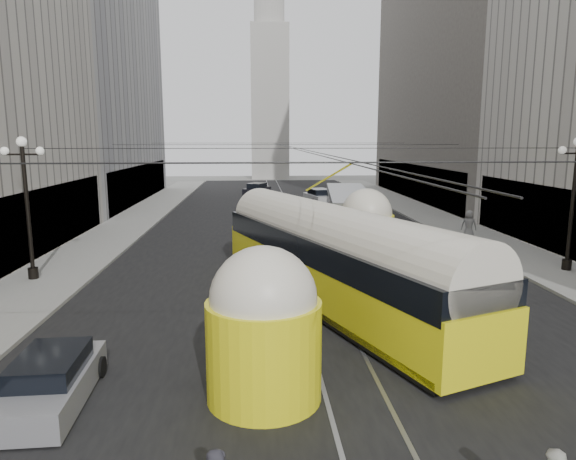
{
  "coord_description": "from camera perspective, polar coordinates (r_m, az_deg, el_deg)",
  "views": [
    {
      "loc": [
        -2.46,
        -5.31,
        6.43
      ],
      "look_at": [
        -1.25,
        13.71,
        3.03
      ],
      "focal_mm": 32.0,
      "sensor_mm": 36.0,
      "label": 1
    }
  ],
  "objects": [
    {
      "name": "road",
      "position": [
        38.43,
        0.08,
        0.49
      ],
      "size": [
        20.0,
        85.0,
        0.02
      ],
      "primitive_type": "cube",
      "color": "black",
      "rests_on": "ground"
    },
    {
      "name": "sidewalk_left",
      "position": [
        42.87,
        -16.46,
        1.18
      ],
      "size": [
        4.0,
        72.0,
        0.15
      ],
      "primitive_type": "cube",
      "color": "gray",
      "rests_on": "ground"
    },
    {
      "name": "sidewalk_right",
      "position": [
        44.22,
        15.49,
        1.49
      ],
      "size": [
        4.0,
        72.0,
        0.15
      ],
      "primitive_type": "cube",
      "color": "gray",
      "rests_on": "ground"
    },
    {
      "name": "rail_left",
      "position": [
        38.39,
        -1.04,
        0.48
      ],
      "size": [
        0.12,
        85.0,
        0.04
      ],
      "primitive_type": "cube",
      "color": "gray",
      "rests_on": "ground"
    },
    {
      "name": "rail_right",
      "position": [
        38.48,
        1.19,
        0.5
      ],
      "size": [
        0.12,
        85.0,
        0.04
      ],
      "primitive_type": "cube",
      "color": "gray",
      "rests_on": "ground"
    },
    {
      "name": "building_left_far",
      "position": [
        56.67,
        -22.72,
        17.36
      ],
      "size": [
        12.6,
        28.6,
        28.6
      ],
      "color": "#999999",
      "rests_on": "ground"
    },
    {
      "name": "building_right_far",
      "position": [
        58.68,
        20.08,
        19.23
      ],
      "size": [
        12.6,
        32.6,
        32.6
      ],
      "color": "#514C47",
      "rests_on": "ground"
    },
    {
      "name": "distant_tower",
      "position": [
        85.77,
        -2.06,
        15.83
      ],
      "size": [
        6.0,
        6.0,
        31.36
      ],
      "color": "#B2AFA8",
      "rests_on": "ground"
    },
    {
      "name": "lamppost_left_mid",
      "position": [
        25.56,
        -27.03,
        2.99
      ],
      "size": [
        1.86,
        0.44,
        6.37
      ],
      "color": "black",
      "rests_on": "sidewalk_left"
    },
    {
      "name": "lamppost_right_mid",
      "position": [
        27.88,
        29.13,
        3.32
      ],
      "size": [
        1.86,
        0.44,
        6.37
      ],
      "color": "black",
      "rests_on": "sidewalk_right"
    },
    {
      "name": "catenary",
      "position": [
        36.89,
        0.37,
        9.27
      ],
      "size": [
        25.0,
        72.0,
        0.23
      ],
      "color": "black",
      "rests_on": "ground"
    },
    {
      "name": "streetcar",
      "position": [
        19.76,
        5.07,
        -3.08
      ],
      "size": [
        8.45,
        16.96,
        3.95
      ],
      "color": "yellow",
      "rests_on": "ground"
    },
    {
      "name": "city_bus",
      "position": [
        33.33,
        6.77,
        1.89
      ],
      "size": [
        3.92,
        12.46,
        3.11
      ],
      "color": "gray",
      "rests_on": "ground"
    },
    {
      "name": "sedan_silver",
      "position": [
        14.31,
        -24.8,
        -15.02
      ],
      "size": [
        1.81,
        4.09,
        1.27
      ],
      "color": "#959599",
      "rests_on": "ground"
    },
    {
      "name": "sedan_white_far",
      "position": [
        51.84,
        3.5,
        3.71
      ],
      "size": [
        2.9,
        4.94,
        1.46
      ],
      "color": "white",
      "rests_on": "ground"
    },
    {
      "name": "sedan_dark_far",
      "position": [
        59.55,
        -3.46,
        4.51
      ],
      "size": [
        3.36,
        4.73,
        1.38
      ],
      "color": "black",
      "rests_on": "ground"
    },
    {
      "name": "pedestrian_sidewalk_right",
      "position": [
        33.93,
        19.46,
        0.5
      ],
      "size": [
        1.07,
        0.87,
        1.89
      ],
      "primitive_type": "imported",
      "rotation": [
        0.0,
        0.0,
        2.76
      ],
      "color": "slate",
      "rests_on": "sidewalk_right"
    }
  ]
}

